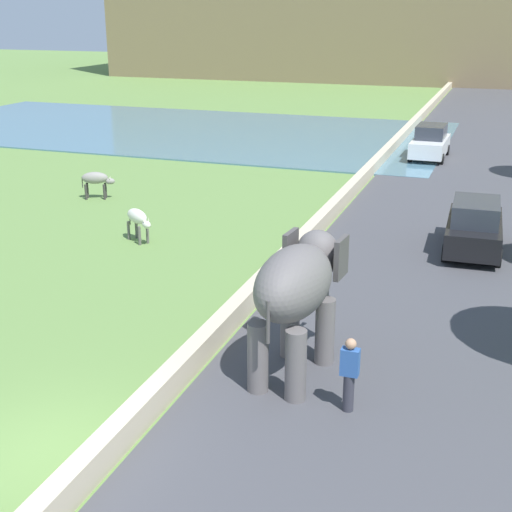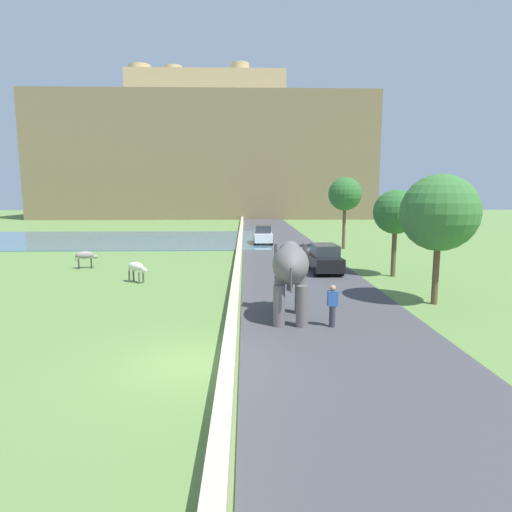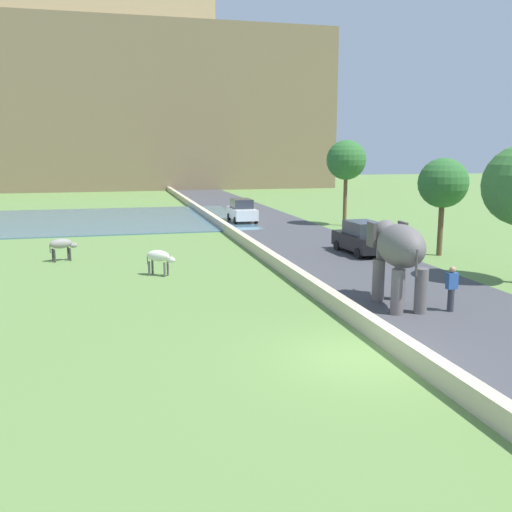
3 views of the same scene
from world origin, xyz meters
The scene contains 10 objects.
ground_plane centered at (0.00, 0.00, 0.00)m, with size 220.00×220.00×0.00m, color #608442.
road_surface centered at (5.00, 20.00, 0.03)m, with size 7.00×120.00×0.06m, color #424247.
barrier_wall centered at (1.20, 18.00, 0.29)m, with size 0.40×110.00×0.58m, color beige.
lake centered at (-14.00, 33.45, 0.04)m, with size 36.00×18.00×0.08m, color slate.
elephant centered at (3.45, 4.42, 2.04)m, with size 1.64×3.53×2.99m.
person_beside_elephant centered at (4.88, 3.22, 0.87)m, with size 0.36×0.22×1.63m.
car_white centered at (3.43, 29.44, 0.90)m, with size 1.84×4.02×1.80m.
car_black centered at (6.58, 14.24, 0.90)m, with size 1.90×4.06×1.80m.
cow_white centered at (-4.33, 11.59, 0.84)m, with size 1.35×1.03×1.15m.
cow_grey centered at (-8.81, 16.21, 0.84)m, with size 1.41×0.81×1.15m.
Camera 1 is at (7.29, -9.01, 7.63)m, focal length 49.81 mm.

